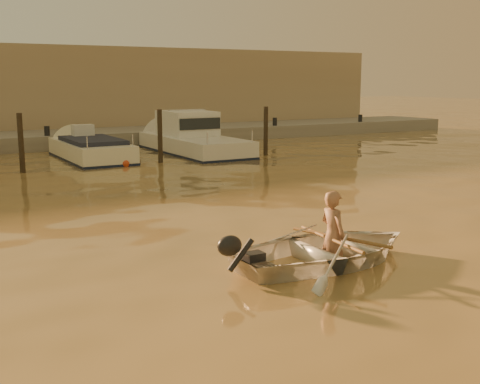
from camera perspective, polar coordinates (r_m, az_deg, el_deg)
ground_plane at (r=8.77m, az=-1.94°, el=-9.97°), size 160.00×160.00×0.00m
dinghy at (r=10.37m, az=8.33°, el=-5.44°), size 3.47×2.50×0.71m
person at (r=10.37m, az=8.79°, el=-4.09°), size 0.38×0.57×1.55m
outboard_motor at (r=9.52m, az=1.23°, el=-6.51°), size 0.90×0.41×0.70m
oar_port at (r=10.48m, az=9.42°, el=-4.26°), size 0.52×2.06×0.13m
oar_starboard at (r=10.35m, az=8.57°, el=-4.42°), size 0.40×2.08×0.13m
moored_boat_3 at (r=24.36m, az=-13.94°, el=3.54°), size 2.08×6.00×0.95m
moored_boat_4 at (r=25.89m, az=-4.39°, el=5.12°), size 2.45×7.48×1.75m
piling_2 at (r=21.49m, az=-20.04°, el=4.13°), size 0.18×0.18×2.20m
piling_3 at (r=22.87m, az=-7.59°, el=5.03°), size 0.18×0.18×2.20m
piling_4 at (r=25.03m, az=2.45°, el=5.58°), size 0.18×0.18×2.20m
fender_d at (r=22.13m, az=-10.82°, el=2.66°), size 0.30×0.30×0.30m
fender_e at (r=24.10m, az=1.18°, el=3.48°), size 0.30×0.30×0.30m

